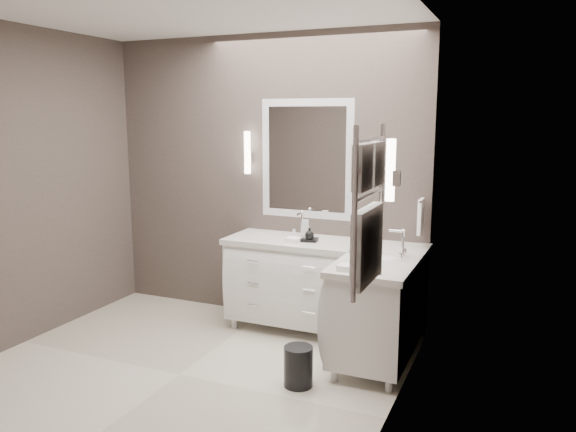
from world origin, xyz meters
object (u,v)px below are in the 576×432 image
at_px(vanity_back, 295,278).
at_px(towel_ladder, 368,218).
at_px(vanity_right, 381,301).
at_px(waste_bin, 298,366).

relative_size(vanity_back, towel_ladder, 1.38).
bearing_deg(vanity_right, vanity_back, 159.62).
xyz_separation_m(vanity_back, towel_ladder, (1.10, -1.63, 0.91)).
distance_m(vanity_right, waste_bin, 0.89).
relative_size(vanity_right, waste_bin, 4.17).
height_order(vanity_back, towel_ladder, towel_ladder).
height_order(vanity_right, waste_bin, vanity_right).
height_order(towel_ladder, waste_bin, towel_ladder).
relative_size(vanity_back, waste_bin, 4.17).
relative_size(vanity_right, towel_ladder, 1.38).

